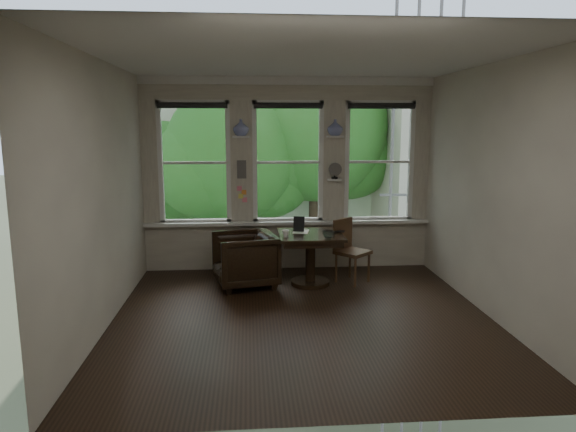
{
  "coord_description": "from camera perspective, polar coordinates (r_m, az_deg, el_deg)",
  "views": [
    {
      "loc": [
        -0.62,
        -5.81,
        2.27
      ],
      "look_at": [
        -0.1,
        0.9,
        1.08
      ],
      "focal_mm": 32.0,
      "sensor_mm": 36.0,
      "label": 1
    }
  ],
  "objects": [
    {
      "name": "mug",
      "position": [
        7.08,
        -0.26,
        -1.98
      ],
      "size": [
        0.13,
        0.13,
        0.1
      ],
      "primitive_type": "imported",
      "rotation": [
        0.0,
        0.0,
        -0.31
      ],
      "color": "white",
      "rests_on": "table"
    },
    {
      "name": "wall_back",
      "position": [
        8.12,
        -0.02,
        4.58
      ],
      "size": [
        4.5,
        0.0,
        4.5
      ],
      "primitive_type": "plane",
      "rotation": [
        1.57,
        0.0,
        0.0
      ],
      "color": "beige",
      "rests_on": "ground"
    },
    {
      "name": "window_right",
      "position": [
        8.34,
        10.03,
        5.95
      ],
      "size": [
        1.1,
        0.12,
        1.9
      ],
      "primitive_type": null,
      "color": "white",
      "rests_on": "ground"
    },
    {
      "name": "ceiling",
      "position": [
        5.88,
        1.74,
        17.14
      ],
      "size": [
        4.5,
        4.5,
        0.0
      ],
      "primitive_type": "plane",
      "rotation": [
        3.14,
        0.0,
        0.0
      ],
      "color": "silver",
      "rests_on": "ground"
    },
    {
      "name": "wall_front",
      "position": [
        3.69,
        5.35,
        -2.09
      ],
      "size": [
        4.5,
        0.0,
        4.5
      ],
      "primitive_type": "plane",
      "rotation": [
        -1.57,
        0.0,
        0.0
      ],
      "color": "beige",
      "rests_on": "ground"
    },
    {
      "name": "window_left",
      "position": [
        8.12,
        -10.33,
        5.84
      ],
      "size": [
        1.1,
        0.12,
        1.9
      ],
      "primitive_type": null,
      "color": "white",
      "rests_on": "ground"
    },
    {
      "name": "window_center",
      "position": [
        8.1,
        -0.02,
        5.99
      ],
      "size": [
        1.1,
        0.12,
        1.9
      ],
      "primitive_type": null,
      "color": "white",
      "rests_on": "ground"
    },
    {
      "name": "vase_left",
      "position": [
        7.96,
        -5.25,
        9.76
      ],
      "size": [
        0.24,
        0.24,
        0.25
      ],
      "primitive_type": "imported",
      "color": "white",
      "rests_on": "shelf_left"
    },
    {
      "name": "papers",
      "position": [
        7.45,
        1.42,
        -1.74
      ],
      "size": [
        0.28,
        0.34,
        0.0
      ],
      "primitive_type": "cube",
      "rotation": [
        0.0,
        0.0,
        -0.2
      ],
      "color": "silver",
      "rests_on": "table"
    },
    {
      "name": "desk_fan",
      "position": [
        8.08,
        5.2,
        4.73
      ],
      "size": [
        0.2,
        0.2,
        0.24
      ],
      "primitive_type": null,
      "color": "#59544F",
      "rests_on": "ground"
    },
    {
      "name": "intercom",
      "position": [
        8.01,
        -5.17,
        5.19
      ],
      "size": [
        0.14,
        0.06,
        0.28
      ],
      "primitive_type": "cube",
      "color": "#59544F",
      "rests_on": "ground"
    },
    {
      "name": "laptop",
      "position": [
        7.37,
        5.0,
        -1.81
      ],
      "size": [
        0.37,
        0.3,
        0.03
      ],
      "primitive_type": "imported",
      "rotation": [
        0.0,
        0.0,
        -0.34
      ],
      "color": "black",
      "rests_on": "table"
    },
    {
      "name": "wall_right",
      "position": [
        6.52,
        21.75,
        2.52
      ],
      "size": [
        0.0,
        4.5,
        4.5
      ],
      "primitive_type": "plane",
      "rotation": [
        1.57,
        0.0,
        -1.57
      ],
      "color": "beige",
      "rests_on": "ground"
    },
    {
      "name": "side_chair_right",
      "position": [
        7.54,
        7.22,
        -3.94
      ],
      "size": [
        0.59,
        0.59,
        0.92
      ],
      "primitive_type": null,
      "rotation": [
        0.0,
        0.0,
        0.75
      ],
      "color": "#412D17",
      "rests_on": "ground"
    },
    {
      "name": "ground",
      "position": [
        6.27,
        1.59,
        -11.23
      ],
      "size": [
        4.5,
        4.5,
        0.0
      ],
      "primitive_type": "plane",
      "color": "black",
      "rests_on": "ground"
    },
    {
      "name": "shelf_left",
      "position": [
        7.96,
        -5.23,
        8.76
      ],
      "size": [
        0.26,
        0.16,
        0.03
      ],
      "primitive_type": "cube",
      "color": "white",
      "rests_on": "ground"
    },
    {
      "name": "shelf_right",
      "position": [
        8.07,
        5.24,
        8.78
      ],
      "size": [
        0.26,
        0.16,
        0.03
      ],
      "primitive_type": "cube",
      "color": "white",
      "rests_on": "ground"
    },
    {
      "name": "tablet",
      "position": [
        7.45,
        1.22,
        -0.89
      ],
      "size": [
        0.17,
        0.11,
        0.22
      ],
      "primitive_type": "cube",
      "rotation": [
        -0.26,
        0.0,
        -0.23
      ],
      "color": "black",
      "rests_on": "table"
    },
    {
      "name": "cushion_red",
      "position": [
        7.34,
        -4.81,
        -4.36
      ],
      "size": [
        0.45,
        0.45,
        0.06
      ],
      "primitive_type": "cube",
      "color": "maroon",
      "rests_on": "armchair_left"
    },
    {
      "name": "drinking_glass",
      "position": [
        7.02,
        4.5,
        -2.07
      ],
      "size": [
        0.14,
        0.14,
        0.11
      ],
      "primitive_type": "imported",
      "rotation": [
        0.0,
        0.0,
        0.03
      ],
      "color": "white",
      "rests_on": "table"
    },
    {
      "name": "sticky_notes",
      "position": [
        8.06,
        -5.13,
        2.71
      ],
      "size": [
        0.16,
        0.01,
        0.24
      ],
      "primitive_type": null,
      "color": "pink",
      "rests_on": "ground"
    },
    {
      "name": "table",
      "position": [
        7.41,
        2.5,
        -4.81
      ],
      "size": [
        0.9,
        0.9,
        0.75
      ],
      "primitive_type": null,
      "color": "black",
      "rests_on": "ground"
    },
    {
      "name": "wall_left",
      "position": [
        6.08,
        -19.95,
        2.14
      ],
      "size": [
        0.0,
        4.5,
        4.5
      ],
      "primitive_type": "plane",
      "rotation": [
        1.57,
        0.0,
        1.57
      ],
      "color": "beige",
      "rests_on": "ground"
    },
    {
      "name": "vase_right",
      "position": [
        8.07,
        5.26,
        9.77
      ],
      "size": [
        0.24,
        0.24,
        0.25
      ],
      "primitive_type": "imported",
      "color": "white",
      "rests_on": "shelf_right"
    },
    {
      "name": "armchair_left",
      "position": [
        7.36,
        -4.8,
        -4.84
      ],
      "size": [
        1.01,
        1.0,
        0.77
      ],
      "primitive_type": "imported",
      "rotation": [
        0.0,
        0.0,
        -1.35
      ],
      "color": "black",
      "rests_on": "ground"
    }
  ]
}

